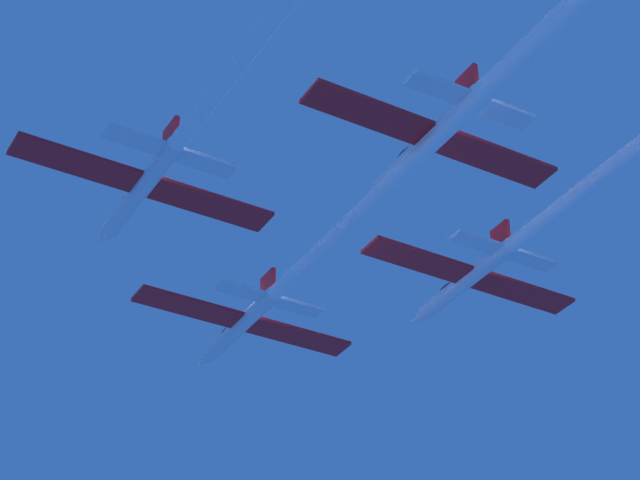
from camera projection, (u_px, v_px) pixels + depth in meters
name	position (u px, v px, depth m)	size (l,w,h in m)	color
jet_lead	(335.00, 236.00, 74.69)	(15.46, 45.80, 2.56)	white
jet_left_wing	(218.00, 90.00, 63.58)	(15.46, 39.88, 2.56)	white
jet_right_wing	(606.00, 171.00, 70.97)	(15.46, 48.48, 2.56)	white
jet_slot	(573.00, 2.00, 58.98)	(15.46, 45.43, 2.56)	white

